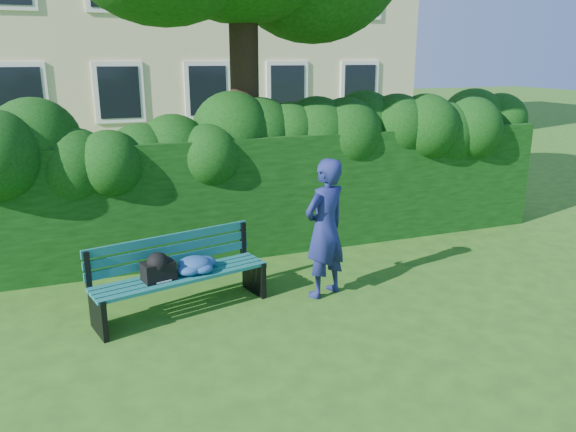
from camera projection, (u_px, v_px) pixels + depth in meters
name	position (u px, v px, depth m)	size (l,w,h in m)	color
ground	(305.00, 302.00, 6.95)	(80.00, 80.00, 0.00)	#29571B
hedge	(251.00, 193.00, 8.67)	(10.00, 1.00, 1.80)	black
park_bench	(180.00, 271.00, 6.60)	(2.14, 1.02, 0.89)	#0F4F4E
man_reading	(325.00, 229.00, 6.94)	(0.64, 0.42, 1.76)	navy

